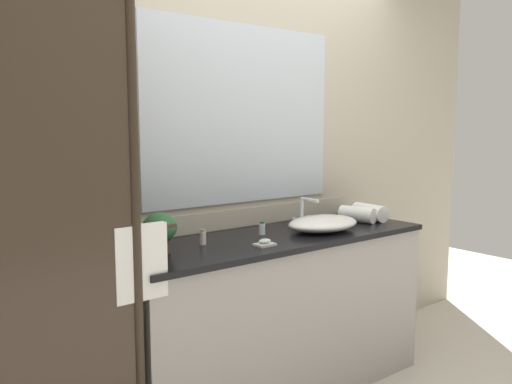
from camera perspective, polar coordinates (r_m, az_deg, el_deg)
wall_back_with_mirror at (r=3.06m, az=-1.74°, el=3.74°), size 4.40×0.06×2.60m
vanity_cabinet at (r=2.98m, az=2.22°, el=-13.22°), size 1.80×0.58×0.90m
shower_enclosure at (r=2.06m, az=-22.21°, el=-6.33°), size 1.20×0.59×2.00m
sink_basin at (r=2.99m, az=7.33°, el=-3.41°), size 0.44×0.31×0.09m
faucet at (r=3.10m, az=5.15°, el=-2.67°), size 0.17×0.16×0.18m
potted_plant at (r=2.48m, az=-10.45°, el=-4.09°), size 0.16×0.16×0.19m
soap_dish at (r=2.60m, az=0.97°, el=-5.58°), size 0.10×0.07×0.04m
amenity_bottle_lotion at (r=2.87m, az=0.67°, el=-3.98°), size 0.03×0.03×0.07m
amenity_bottle_conditioner at (r=2.64m, az=-5.82°, el=-4.94°), size 0.03×0.03×0.08m
rolled_towel_near_edge at (r=3.37m, az=12.28°, el=-2.16°), size 0.11×0.23×0.10m
rolled_towel_middle at (r=3.29m, az=11.00°, el=-2.42°), size 0.14×0.24×0.10m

